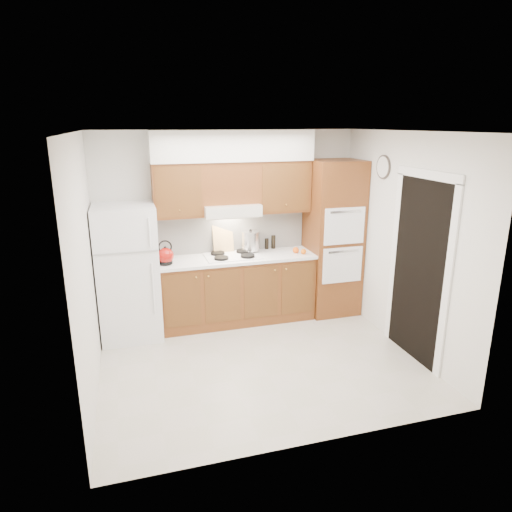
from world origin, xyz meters
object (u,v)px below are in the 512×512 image
(fridge, at_px, (128,272))
(oven_cabinet, at_px, (333,238))
(kettle, at_px, (166,256))
(stock_pot, at_px, (250,241))

(fridge, xyz_separation_m, oven_cabinet, (2.85, 0.03, 0.24))
(fridge, height_order, oven_cabinet, oven_cabinet)
(kettle, bearing_deg, stock_pot, 35.97)
(oven_cabinet, bearing_deg, stock_pot, 171.37)
(kettle, bearing_deg, fridge, -161.61)
(fridge, relative_size, stock_pot, 6.60)
(fridge, xyz_separation_m, stock_pot, (1.67, 0.21, 0.24))
(stock_pot, bearing_deg, kettle, -167.84)
(oven_cabinet, bearing_deg, fridge, -179.30)
(stock_pot, bearing_deg, fridge, -172.75)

